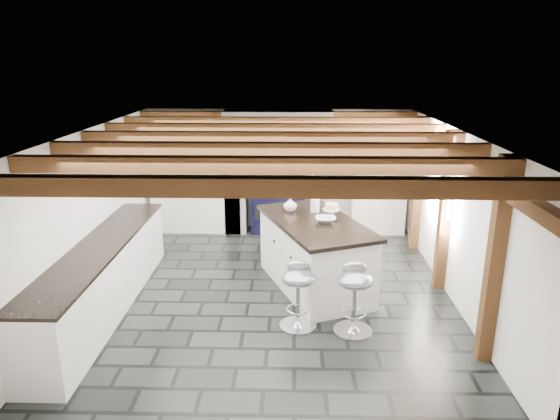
{
  "coord_description": "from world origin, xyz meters",
  "views": [
    {
      "loc": [
        0.28,
        -6.53,
        3.21
      ],
      "look_at": [
        0.1,
        0.4,
        1.1
      ],
      "focal_mm": 32.0,
      "sensor_mm": 36.0,
      "label": 1
    }
  ],
  "objects_px": {
    "kitchen_island": "(314,253)",
    "bar_stool_far": "(298,288)",
    "bar_stool_near": "(354,291)",
    "range_cooker": "(278,207)"
  },
  "relations": [
    {
      "from": "kitchen_island",
      "to": "bar_stool_far",
      "type": "xyz_separation_m",
      "value": [
        -0.24,
        -1.16,
        0.01
      ]
    },
    {
      "from": "bar_stool_near",
      "to": "kitchen_island",
      "type": "bearing_deg",
      "value": 105.57
    },
    {
      "from": "kitchen_island",
      "to": "bar_stool_far",
      "type": "height_order",
      "value": "kitchen_island"
    },
    {
      "from": "bar_stool_near",
      "to": "bar_stool_far",
      "type": "xyz_separation_m",
      "value": [
        -0.67,
        0.1,
        -0.02
      ]
    },
    {
      "from": "range_cooker",
      "to": "kitchen_island",
      "type": "relative_size",
      "value": 0.43
    },
    {
      "from": "kitchen_island",
      "to": "bar_stool_far",
      "type": "relative_size",
      "value": 2.72
    },
    {
      "from": "kitchen_island",
      "to": "bar_stool_near",
      "type": "bearing_deg",
      "value": -93.4
    },
    {
      "from": "range_cooker",
      "to": "bar_stool_near",
      "type": "height_order",
      "value": "range_cooker"
    },
    {
      "from": "kitchen_island",
      "to": "bar_stool_near",
      "type": "relative_size",
      "value": 2.6
    },
    {
      "from": "range_cooker",
      "to": "kitchen_island",
      "type": "distance_m",
      "value": 2.57
    }
  ]
}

